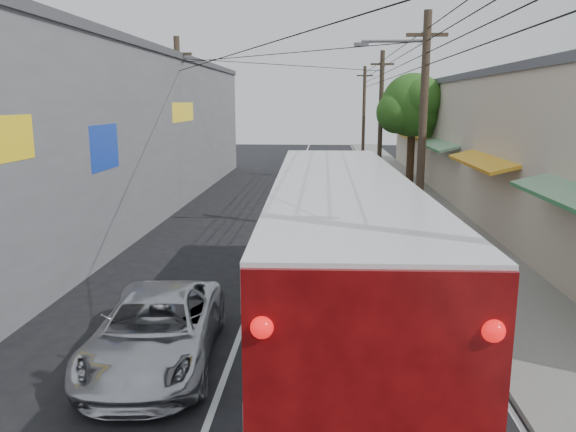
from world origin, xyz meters
name	(u,v)px	position (x,y,z in m)	size (l,w,h in m)	color
sidewalk	(421,206)	(6.50, 20.00, 0.06)	(3.00, 80.00, 0.12)	slate
building_right	(508,139)	(10.99, 22.00, 3.15)	(7.09, 40.00, 6.25)	#C0AD99
building_left	(97,132)	(-8.50, 18.00, 3.65)	(7.20, 36.00, 7.25)	gray
utility_poles	(353,120)	(3.13, 20.33, 4.13)	(11.80, 45.28, 8.00)	#473828
street_tree	(414,107)	(6.87, 26.02, 4.67)	(4.40, 4.00, 6.60)	#3F2B19
coach_bus	(339,259)	(2.12, 4.10, 1.83)	(3.09, 12.34, 3.53)	silver
jeepney	(156,330)	(-1.40, 2.95, 0.68)	(2.24, 4.86, 1.35)	silver
parked_suv	(386,218)	(4.04, 13.00, 0.87)	(2.43, 5.98, 1.73)	#A9AAB1
parked_car_mid	(376,187)	(4.39, 20.90, 0.80)	(1.88, 4.68, 1.60)	#26272C
parked_car_far	(366,167)	(4.60, 30.86, 0.69)	(1.45, 4.17, 1.37)	black
pedestrian_near	(418,206)	(5.40, 14.43, 1.05)	(0.67, 0.44, 1.85)	pink
pedestrian_far	(414,205)	(5.40, 15.27, 0.94)	(0.80, 0.62, 1.64)	#9CB8E3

